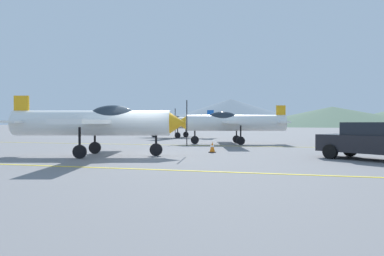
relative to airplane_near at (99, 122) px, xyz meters
The scene contains 11 objects.
ground_plane 2.75m from the airplane_near, ahead, with size 400.00×400.00×0.00m, color slate.
apron_line_near 4.78m from the airplane_near, 61.03° to the right, with size 80.00×0.16×0.01m, color yellow.
apron_line_far 9.07m from the airplane_near, 75.87° to the left, with size 80.00×0.16×0.01m, color yellow.
airplane_near is the anchor object (origin of this frame).
airplane_mid 12.00m from the airplane_near, 66.00° to the left, with size 8.48×9.63×2.90m.
airplane_far 20.66m from the airplane_near, 96.19° to the left, with size 8.44×9.70×2.90m.
car_sedan 12.37m from the airplane_near, ahead, with size 4.52×4.01×1.62m.
traffic_cone_front 6.04m from the airplane_near, 33.51° to the left, with size 0.36×0.36×0.59m.
hill_left 155.04m from the airplane_near, 115.57° to the left, with size 89.36×89.36×7.04m, color slate.
hill_centerleft 160.48m from the airplane_near, 95.53° to the left, with size 84.69×84.69×13.65m, color slate.
hill_centerright 144.73m from the airplane_near, 78.08° to the left, with size 80.30×80.30×8.37m, color #4C6651.
Camera 1 is at (6.23, -15.42, 1.60)m, focal length 32.54 mm.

